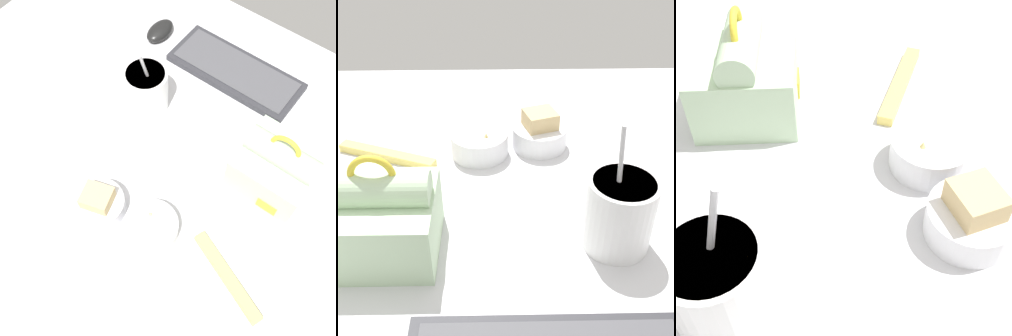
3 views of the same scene
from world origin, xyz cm
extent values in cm
cube|color=silver|center=(0.00, 0.00, 1.00)|extent=(140.00, 110.00, 2.00)
cube|color=#B7D6AD|center=(20.32, 11.59, 6.95)|extent=(16.34, 15.12, 9.89)
cylinder|color=#B7D6AD|center=(20.32, 11.59, 13.39)|extent=(15.52, 5.44, 5.44)
cube|color=yellow|center=(23.18, 3.93, 4.72)|extent=(4.57, 0.30, 2.97)
torus|color=yellow|center=(20.32, 11.59, 15.84)|extent=(6.72, 1.00, 6.72)
cylinder|color=white|center=(-14.91, 10.99, 7.91)|extent=(10.35, 10.35, 11.82)
cylinder|color=gold|center=(-14.91, 10.99, 13.52)|extent=(9.11, 9.11, 0.60)
cylinder|color=silver|center=(-14.13, 10.47, 15.10)|extent=(0.70, 3.97, 13.36)
cylinder|color=silver|center=(-5.37, -17.09, 4.22)|extent=(10.92, 10.92, 4.44)
cube|color=tan|center=(-5.37, -17.09, 6.67)|extent=(7.40, 7.05, 6.22)
cylinder|color=silver|center=(6.67, -14.44, 4.34)|extent=(11.24, 11.24, 4.68)
ellipsoid|color=white|center=(8.36, -15.29, 5.44)|extent=(3.06, 3.06, 3.60)
cone|color=#F4DB84|center=(5.26, -12.87, 5.63)|extent=(5.08, 5.08, 3.98)
sphere|color=black|center=(7.03, -17.86, 4.31)|extent=(1.35, 1.35, 1.35)
sphere|color=black|center=(7.50, -17.20, 4.31)|extent=(1.35, 1.35, 1.35)
sphere|color=black|center=(7.56, -16.40, 4.31)|extent=(1.35, 1.35, 1.35)
cube|color=#EFD666|center=(24.75, -12.89, 2.80)|extent=(19.98, 9.65, 1.60)
camera|label=1|loc=(27.73, -36.32, 87.39)|focal=45.00mm
camera|label=2|loc=(2.97, 63.24, 53.87)|focal=50.00mm
camera|label=3|loc=(-38.98, -0.02, 49.31)|focal=50.00mm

